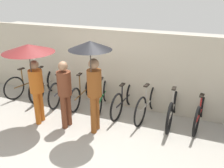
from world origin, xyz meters
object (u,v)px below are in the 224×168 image
object	(u,v)px
parked_bicycle_7	(173,107)
pedestrian_center	(65,90)
parked_bicycle_1	(46,84)
parked_bicycle_6	(148,102)
parked_bicycle_3	(83,92)
parked_bicycle_0	(28,83)
pedestrian_trailing	(92,65)
parked_bicycle_5	(125,99)
parked_bicycle_2	(62,89)
parked_bicycle_8	(200,111)
pedestrian_leading	(31,60)
parked_bicycle_4	(103,95)

from	to	relation	value
parked_bicycle_7	pedestrian_center	xyz separation A→B (m)	(-2.29, -1.18, 0.55)
parked_bicycle_1	parked_bicycle_6	xyz separation A→B (m)	(3.16, -0.03, -0.01)
parked_bicycle_3	parked_bicycle_7	world-z (taller)	parked_bicycle_7
parked_bicycle_0	pedestrian_trailing	world-z (taller)	pedestrian_trailing
parked_bicycle_5	pedestrian_trailing	size ratio (longest dim) A/B	0.81
parked_bicycle_1	pedestrian_center	bearing A→B (deg)	-135.45
parked_bicycle_7	parked_bicycle_1	bearing A→B (deg)	88.02
parked_bicycle_0	parked_bicycle_2	size ratio (longest dim) A/B	0.96
parked_bicycle_1	parked_bicycle_8	size ratio (longest dim) A/B	1.02
parked_bicycle_1	parked_bicycle_6	bearing A→B (deg)	-96.49
parked_bicycle_2	parked_bicycle_8	xyz separation A→B (m)	(3.79, 0.08, -0.02)
parked_bicycle_5	pedestrian_trailing	bearing A→B (deg)	168.86
pedestrian_leading	pedestrian_trailing	xyz separation A→B (m)	(1.42, 0.18, 0.00)
parked_bicycle_0	parked_bicycle_1	world-z (taller)	parked_bicycle_0
parked_bicycle_7	pedestrian_center	world-z (taller)	pedestrian_center
parked_bicycle_8	parked_bicycle_2	bearing A→B (deg)	96.35
parked_bicycle_7	pedestrian_center	distance (m)	2.63
parked_bicycle_7	parked_bicycle_3	bearing A→B (deg)	87.14
pedestrian_center	pedestrian_trailing	size ratio (longest dim) A/B	0.76
parked_bicycle_1	parked_bicycle_4	bearing A→B (deg)	-96.75
parked_bicycle_2	parked_bicycle_4	xyz separation A→B (m)	(1.26, 0.04, -0.01)
parked_bicycle_0	parked_bicycle_5	distance (m)	3.15
parked_bicycle_0	parked_bicycle_6	size ratio (longest dim) A/B	0.93
parked_bicycle_8	parked_bicycle_1	bearing A→B (deg)	95.27
parked_bicycle_6	pedestrian_leading	size ratio (longest dim) A/B	0.90
parked_bicycle_3	parked_bicycle_6	xyz separation A→B (m)	(1.89, -0.05, 0.04)
parked_bicycle_0	parked_bicycle_3	xyz separation A→B (m)	(1.89, 0.05, -0.01)
parked_bicycle_0	parked_bicycle_3	size ratio (longest dim) A/B	0.95
parked_bicycle_0	parked_bicycle_1	bearing A→B (deg)	-75.02
parked_bicycle_1	parked_bicycle_7	world-z (taller)	parked_bicycle_1
parked_bicycle_5	parked_bicycle_0	bearing A→B (deg)	93.20
parked_bicycle_6	pedestrian_trailing	distance (m)	1.96
pedestrian_leading	pedestrian_center	bearing A→B (deg)	-173.23
parked_bicycle_5	pedestrian_trailing	xyz separation A→B (m)	(-0.31, -1.21, 1.24)
parked_bicycle_6	parked_bicycle_7	bearing A→B (deg)	-86.65
parked_bicycle_3	parked_bicycle_6	size ratio (longest dim) A/B	0.98
pedestrian_trailing	parked_bicycle_5	bearing A→B (deg)	-105.72
parked_bicycle_4	parked_bicycle_8	world-z (taller)	parked_bicycle_4
parked_bicycle_3	parked_bicycle_8	xyz separation A→B (m)	(3.16, -0.01, 0.01)
parked_bicycle_7	parked_bicycle_8	size ratio (longest dim) A/B	1.08
parked_bicycle_1	parked_bicycle_0	bearing A→B (deg)	87.00
pedestrian_leading	parked_bicycle_2	bearing A→B (deg)	-90.67
parked_bicycle_5	pedestrian_leading	xyz separation A→B (m)	(-1.73, -1.39, 1.23)
pedestrian_leading	pedestrian_trailing	world-z (taller)	pedestrian_trailing
parked_bicycle_7	parked_bicycle_8	xyz separation A→B (m)	(0.63, 0.07, -0.01)
pedestrian_leading	pedestrian_trailing	bearing A→B (deg)	179.50
pedestrian_leading	pedestrian_center	distance (m)	0.99
parked_bicycle_6	pedestrian_leading	xyz separation A→B (m)	(-2.36, -1.39, 1.22)
parked_bicycle_2	parked_bicycle_5	world-z (taller)	parked_bicycle_2
parked_bicycle_3	pedestrian_trailing	xyz separation A→B (m)	(0.96, -1.26, 1.26)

